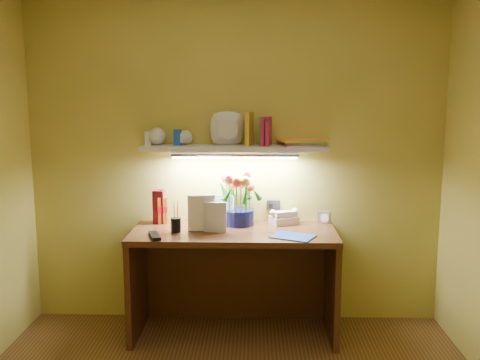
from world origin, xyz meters
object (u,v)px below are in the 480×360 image
Objects in this scene: desk at (234,283)px; whisky_bottle at (162,207)px; flower_bouquet at (239,198)px; telephone at (284,216)px; desk_clock at (324,217)px.

desk is 0.75m from whisky_bottle.
whisky_bottle is at bearing 160.16° from desk.
flower_bouquet is 2.09× the size of telephone.
telephone is at bearing 5.06° from flower_bouquet.
flower_bouquet is 0.64m from desk_clock.
whisky_bottle is (-1.17, -0.04, 0.08)m from desk_clock.
desk_clock is at bearing 19.41° from desk.
flower_bouquet reaches higher than desk.
flower_bouquet is 0.56m from whisky_bottle.
desk is 7.58× the size of telephone.
telephone is at bearing 29.18° from desk.
desk_clock reaches higher than desk.
flower_bouquet is at bearing -2.19° from whisky_bottle.
flower_bouquet is at bearing 163.13° from telephone.
whisky_bottle is (-0.88, -0.01, 0.07)m from telephone.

